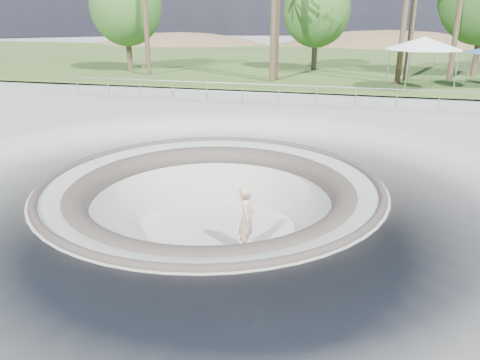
% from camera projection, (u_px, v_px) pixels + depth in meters
% --- Properties ---
extents(ground, '(180.00, 180.00, 0.00)m').
position_uv_depth(ground, '(211.00, 182.00, 14.09)').
color(ground, '#ACADA7').
rests_on(ground, ground).
extents(skate_bowl, '(14.00, 14.00, 4.10)m').
position_uv_depth(skate_bowl, '(213.00, 237.00, 14.72)').
color(skate_bowl, '#ACADA7').
rests_on(skate_bowl, ground).
extents(grass_strip, '(180.00, 36.00, 0.12)m').
position_uv_depth(grass_strip, '(317.00, 61.00, 45.00)').
color(grass_strip, '#3D5522').
rests_on(grass_strip, ground).
extents(distant_hills, '(103.20, 45.00, 28.60)m').
position_uv_depth(distant_hills, '(355.00, 97.00, 67.74)').
color(distant_hills, brown).
rests_on(distant_hills, ground).
extents(safety_railing, '(25.00, 0.06, 1.03)m').
position_uv_depth(safety_railing, '(279.00, 94.00, 24.79)').
color(safety_railing, gray).
rests_on(safety_railing, ground).
extents(skateboard, '(0.88, 0.31, 0.09)m').
position_uv_depth(skateboard, '(247.00, 249.00, 13.98)').
color(skateboard, brown).
rests_on(skateboard, ground).
extents(skater, '(0.55, 0.77, 1.97)m').
position_uv_depth(skater, '(247.00, 218.00, 13.63)').
color(skater, '#D8B58B').
rests_on(skater, skateboard).
extents(canopy_white, '(5.91, 5.91, 3.13)m').
position_uv_depth(canopy_white, '(424.00, 43.00, 27.72)').
color(canopy_white, gray).
rests_on(canopy_white, ground).
extents(bushy_tree_left, '(5.63, 5.12, 8.13)m').
position_uv_depth(bushy_tree_left, '(126.00, 5.00, 36.18)').
color(bushy_tree_left, brown).
rests_on(bushy_tree_left, ground).
extents(bushy_tree_mid, '(5.24, 4.77, 7.56)m').
position_uv_depth(bushy_tree_mid, '(317.00, 10.00, 36.59)').
color(bushy_tree_mid, brown).
rests_on(bushy_tree_mid, ground).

